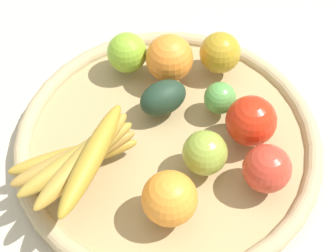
{
  "coord_description": "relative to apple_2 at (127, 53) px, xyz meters",
  "views": [
    {
      "loc": [
        -0.13,
        0.44,
        0.66
      ],
      "look_at": [
        0.0,
        0.0,
        0.06
      ],
      "focal_mm": 53.81,
      "sensor_mm": 36.0,
      "label": 1
    }
  ],
  "objects": [
    {
      "name": "apple_0",
      "position": [
        -0.26,
        0.16,
        0.0
      ],
      "size": [
        0.1,
        0.1,
        0.07
      ],
      "primitive_type": "sphere",
      "rotation": [
        0.0,
        0.0,
        0.85
      ],
      "color": "red",
      "rests_on": "basket"
    },
    {
      "name": "orange_1",
      "position": [
        -0.14,
        0.24,
        0.0
      ],
      "size": [
        0.09,
        0.09,
        0.08
      ],
      "primitive_type": "sphere",
      "rotation": [
        0.0,
        0.0,
        1.74
      ],
      "color": "orange",
      "rests_on": "basket"
    },
    {
      "name": "apple_2",
      "position": [
        0.0,
        0.0,
        0.0
      ],
      "size": [
        0.08,
        0.08,
        0.07
      ],
      "primitive_type": "sphere",
      "rotation": [
        0.0,
        0.0,
        4.45
      ],
      "color": "#85B32D",
      "rests_on": "basket"
    },
    {
      "name": "lime_0",
      "position": [
        -0.17,
        0.05,
        -0.01
      ],
      "size": [
        0.06,
        0.06,
        0.05
      ],
      "primitive_type": "sphere",
      "rotation": [
        0.0,
        0.0,
        4.9
      ],
      "color": "#579B45",
      "rests_on": "basket"
    },
    {
      "name": "apple_4",
      "position": [
        -0.15,
        -0.04,
        0.0
      ],
      "size": [
        0.07,
        0.07,
        0.07
      ],
      "primitive_type": "sphere",
      "rotation": [
        0.0,
        0.0,
        6.19
      ],
      "color": "#B08A20",
      "rests_on": "basket"
    },
    {
      "name": "basket",
      "position": [
        -0.11,
        0.12,
        -0.05
      ],
      "size": [
        0.48,
        0.48,
        0.04
      ],
      "color": "tan",
      "rests_on": "ground_plane"
    },
    {
      "name": "avocado",
      "position": [
        -0.08,
        0.07,
        -0.01
      ],
      "size": [
        0.09,
        0.09,
        0.05
      ],
      "primitive_type": "ellipsoid",
      "rotation": [
        0.0,
        0.0,
        3.98
      ],
      "color": "#203726",
      "rests_on": "basket"
    },
    {
      "name": "banana_bunch",
      "position": [
        -0.01,
        0.22,
        0.01
      ],
      "size": [
        0.18,
        0.19,
        0.08
      ],
      "color": "#B99132",
      "rests_on": "basket"
    },
    {
      "name": "apple_3",
      "position": [
        -0.17,
        0.16,
        -0.0
      ],
      "size": [
        0.09,
        0.09,
        0.06
      ],
      "primitive_type": "sphere",
      "rotation": [
        0.0,
        0.0,
        2.1
      ],
      "color": "#90A639",
      "rests_on": "basket"
    },
    {
      "name": "ground_plane",
      "position": [
        -0.11,
        0.12,
        -0.07
      ],
      "size": [
        2.4,
        2.4,
        0.0
      ],
      "primitive_type": "plane",
      "color": "#C2B49F",
      "rests_on": "ground"
    },
    {
      "name": "apple_1",
      "position": [
        -0.22,
        0.09,
        0.0
      ],
      "size": [
        0.09,
        0.09,
        0.08
      ],
      "primitive_type": "sphere",
      "rotation": [
        0.0,
        0.0,
        4.93
      ],
      "color": "red",
      "rests_on": "basket"
    },
    {
      "name": "orange_0",
      "position": [
        -0.07,
        -0.0,
        0.01
      ],
      "size": [
        0.11,
        0.11,
        0.08
      ],
      "primitive_type": "sphere",
      "rotation": [
        0.0,
        0.0,
        1.04
      ],
      "color": "orange",
      "rests_on": "basket"
    }
  ]
}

